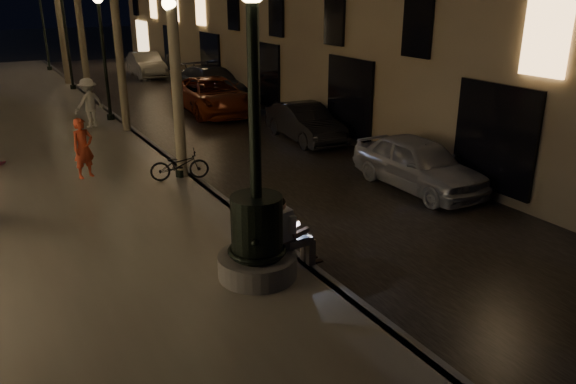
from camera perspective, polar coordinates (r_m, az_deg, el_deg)
ground at (r=22.12m, az=-16.13°, el=6.17°), size 120.00×120.00×0.00m
cobble_lane at (r=22.97m, az=-8.84°, el=7.25°), size 6.00×45.00×0.02m
promenade at (r=21.56m, az=-26.49°, el=4.77°), size 8.00×45.00×0.20m
curb_strip at (r=22.10m, az=-16.16°, el=6.42°), size 0.25×45.00×0.20m
fountain_lamppost at (r=9.67m, az=-3.20°, el=-3.16°), size 1.40×1.40×5.21m
seated_man_laptop at (r=10.04m, az=-0.03°, el=-3.90°), size 1.05×0.36×1.42m
lamp_curb_a at (r=14.82m, az=-11.58°, el=12.77°), size 0.36×0.36×4.81m
lamp_curb_b at (r=22.52m, az=-18.36°, el=14.56°), size 0.36×0.36×4.81m
lamp_curb_c at (r=30.38m, az=-21.70°, el=15.37°), size 0.36×0.36×4.81m
lamp_curb_d at (r=38.29m, az=-23.67°, el=15.82°), size 0.36×0.36×4.81m
car_front at (r=15.10m, az=13.10°, el=2.86°), size 1.65×4.04×1.37m
car_second at (r=19.50m, az=1.73°, el=7.07°), size 1.57×3.91×1.26m
car_third at (r=24.15m, az=-7.62°, el=9.68°), size 2.75×5.40×1.46m
car_rear at (r=27.28m, az=-7.67°, el=10.92°), size 2.58×5.38×1.51m
car_fifth at (r=35.01m, az=-14.19°, el=12.43°), size 1.77×4.42×1.43m
pedestrian_red at (r=15.88m, az=-20.08°, el=4.21°), size 0.69×0.57×1.61m
pedestrian_white at (r=21.78m, az=-19.57°, el=8.54°), size 1.31×1.04×1.78m
bicycle at (r=15.12m, az=-10.97°, el=2.72°), size 1.62×0.90×0.81m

